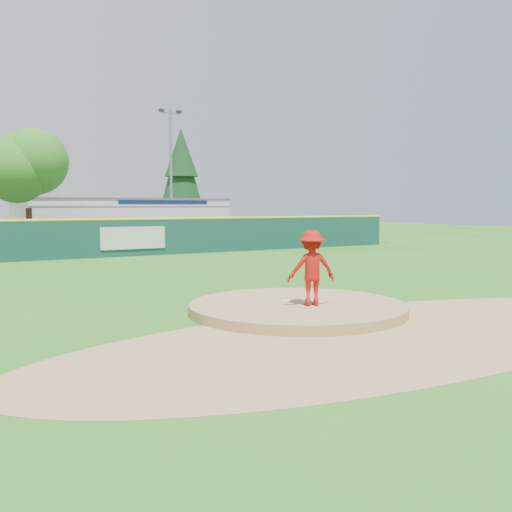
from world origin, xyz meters
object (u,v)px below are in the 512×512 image
pool_building_grp (121,219)px  deciduous_tree (28,175)px  van (119,240)px  light_pole_right (171,169)px  pitcher (311,268)px  conifer_tree (181,175)px

pool_building_grp → deciduous_tree: deciduous_tree is taller
van → pool_building_grp: bearing=-32.1°
deciduous_tree → light_pole_right: bearing=20.0°
van → deciduous_tree: size_ratio=0.67×
light_pole_right → pool_building_grp: bearing=135.1°
pitcher → deciduous_tree: 25.75m
pool_building_grp → van: bearing=-109.0°
pool_building_grp → light_pole_right: size_ratio=1.52×
pool_building_grp → deciduous_tree: (-8.00, -6.99, 2.89)m
deciduous_tree → conifer_tree: bearing=36.3°
van → light_pole_right: size_ratio=0.49×
pitcher → van: (2.32, 22.05, -0.48)m
van → pitcher: bearing=160.9°
pitcher → pool_building_grp: size_ratio=0.12×
pool_building_grp → deciduous_tree: bearing=-138.8°
pitcher → van: pitcher is taller
pitcher → conifer_tree: size_ratio=0.20×
conifer_tree → light_pole_right: light_pole_right is taller
van → light_pole_right: (6.58, 7.40, 4.84)m
van → conifer_tree: bearing=-49.4°
deciduous_tree → light_pole_right: size_ratio=0.74×
conifer_tree → pool_building_grp: bearing=-150.2°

